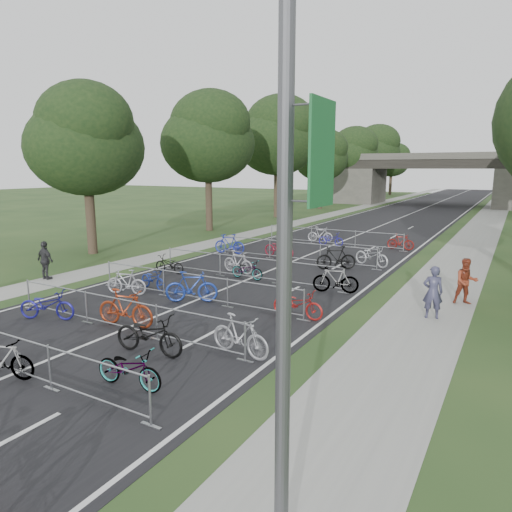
{
  "coord_description": "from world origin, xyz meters",
  "views": [
    {
      "loc": [
        10.54,
        -2.52,
        5.05
      ],
      "look_at": [
        0.3,
        15.24,
        1.1
      ],
      "focal_mm": 32.0,
      "sensor_mm": 36.0,
      "label": 1
    }
  ],
  "objects_px": {
    "lamppost": "(287,239)",
    "pedestrian_b": "(466,282)",
    "overpass_bridge": "(434,179)",
    "pedestrian_a": "(433,292)",
    "pedestrian_c": "(45,261)"
  },
  "relations": [
    {
      "from": "pedestrian_a",
      "to": "lamppost",
      "type": "bearing_deg",
      "value": 73.47
    },
    {
      "from": "lamppost",
      "to": "pedestrian_b",
      "type": "xyz_separation_m",
      "value": [
        0.75,
        13.78,
        -3.41
      ]
    },
    {
      "from": "pedestrian_b",
      "to": "pedestrian_a",
      "type": "bearing_deg",
      "value": -130.79
    },
    {
      "from": "pedestrian_b",
      "to": "pedestrian_c",
      "type": "distance_m",
      "value": 17.97
    },
    {
      "from": "overpass_bridge",
      "to": "pedestrian_c",
      "type": "distance_m",
      "value": 55.26
    },
    {
      "from": "overpass_bridge",
      "to": "lamppost",
      "type": "xyz_separation_m",
      "value": [
        8.33,
        -63.0,
        0.75
      ]
    },
    {
      "from": "overpass_bridge",
      "to": "lamppost",
      "type": "relative_size",
      "value": 3.78
    },
    {
      "from": "overpass_bridge",
      "to": "pedestrian_b",
      "type": "xyz_separation_m",
      "value": [
        9.08,
        -49.22,
        -2.66
      ]
    },
    {
      "from": "overpass_bridge",
      "to": "lamppost",
      "type": "distance_m",
      "value": 63.55
    },
    {
      "from": "overpass_bridge",
      "to": "pedestrian_a",
      "type": "height_order",
      "value": "overpass_bridge"
    },
    {
      "from": "overpass_bridge",
      "to": "lamppost",
      "type": "bearing_deg",
      "value": -82.47
    },
    {
      "from": "overpass_bridge",
      "to": "pedestrian_a",
      "type": "distance_m",
      "value": 52.3
    },
    {
      "from": "lamppost",
      "to": "pedestrian_a",
      "type": "distance_m",
      "value": 11.91
    },
    {
      "from": "lamppost",
      "to": "pedestrian_b",
      "type": "distance_m",
      "value": 14.21
    },
    {
      "from": "overpass_bridge",
      "to": "pedestrian_b",
      "type": "distance_m",
      "value": 50.12
    }
  ]
}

